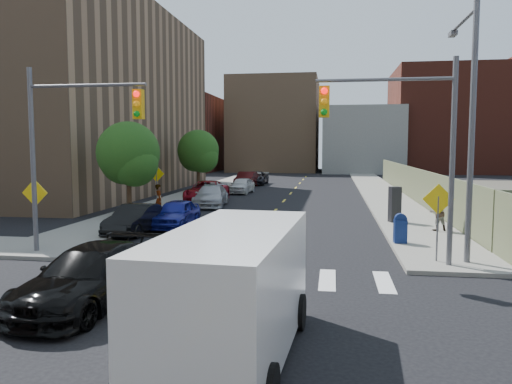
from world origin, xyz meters
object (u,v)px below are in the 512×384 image
(black_sedan, at_px, (91,276))
(cargo_van, at_px, (235,288))
(parked_car_blue, at_px, (176,214))
(parked_car_grey, at_px, (255,178))
(parked_car_red, at_px, (207,192))
(pedestrian_east, at_px, (438,212))
(payphone, at_px, (395,204))
(parked_car_silver, at_px, (211,196))
(parked_car_white, at_px, (242,185))
(mailbox, at_px, (400,229))
(parked_car_maroon, at_px, (246,179))
(pedestrian_west, at_px, (159,199))
(parked_car_black, at_px, (135,219))

(black_sedan, bearing_deg, cargo_van, -24.20)
(parked_car_blue, distance_m, parked_car_grey, 28.46)
(parked_car_red, relative_size, pedestrian_east, 3.28)
(parked_car_blue, xyz_separation_m, payphone, (11.04, 2.60, 0.37))
(parked_car_blue, xyz_separation_m, parked_car_grey, (-0.39, 28.46, 0.00))
(parked_car_red, height_order, parked_car_silver, parked_car_red)
(parked_car_white, xyz_separation_m, mailbox, (10.59, -21.66, 0.05))
(parked_car_silver, distance_m, parked_car_white, 9.55)
(parked_car_white, xyz_separation_m, cargo_van, (5.97, -33.14, 0.66))
(parked_car_maroon, xyz_separation_m, pedestrian_west, (-1.37, -21.58, 0.26))
(parked_car_blue, bearing_deg, payphone, 14.41)
(parked_car_black, xyz_separation_m, mailbox, (11.88, -1.14, 0.05))
(pedestrian_east, bearing_deg, parked_car_blue, -16.43)
(parked_car_grey, height_order, black_sedan, black_sedan)
(black_sedan, relative_size, mailbox, 4.30)
(payphone, relative_size, pedestrian_west, 1.05)
(parked_car_maroon, distance_m, mailbox, 30.35)
(parked_car_red, relative_size, black_sedan, 1.07)
(parked_car_grey, bearing_deg, parked_car_red, -93.33)
(parked_car_blue, bearing_deg, black_sedan, -80.98)
(parked_car_blue, bearing_deg, parked_car_grey, 91.97)
(cargo_van, relative_size, payphone, 3.10)
(parked_car_blue, distance_m, cargo_van, 15.88)
(parked_car_blue, height_order, pedestrian_east, pedestrian_east)
(parked_car_blue, distance_m, parked_car_silver, 8.90)
(parked_car_silver, relative_size, mailbox, 4.06)
(parked_car_silver, bearing_deg, payphone, -34.14)
(parked_car_red, xyz_separation_m, mailbox, (11.88, -14.51, -0.04))
(parked_car_black, distance_m, parked_car_grey, 30.57)
(parked_car_silver, relative_size, pedestrian_west, 2.81)
(parked_car_silver, relative_size, parked_car_grey, 0.97)
(parked_car_red, bearing_deg, parked_car_white, 77.16)
(parked_car_black, distance_m, parked_car_white, 20.57)
(parked_car_silver, xyz_separation_m, parked_car_grey, (-0.01, 19.57, -0.01))
(parked_car_red, distance_m, black_sedan, 23.75)
(parked_car_grey, distance_m, black_sedan, 40.79)
(parked_car_blue, bearing_deg, parked_car_white, 91.20)
(parked_car_white, height_order, cargo_van, cargo_van)
(parked_car_red, bearing_deg, parked_car_grey, 84.39)
(black_sedan, height_order, cargo_van, cargo_van)
(black_sedan, height_order, pedestrian_east, pedestrian_east)
(payphone, bearing_deg, pedestrian_east, -75.67)
(black_sedan, xyz_separation_m, mailbox, (8.89, 9.05, -0.02))
(parked_car_maroon, bearing_deg, mailbox, -65.35)
(parked_car_black, height_order, parked_car_white, parked_car_white)
(parked_car_white, bearing_deg, parked_car_maroon, 100.88)
(parked_car_red, bearing_deg, cargo_van, -76.99)
(parked_car_blue, height_order, parked_car_black, parked_car_blue)
(payphone, bearing_deg, parked_car_silver, 131.70)
(parked_car_blue, height_order, parked_car_red, parked_car_red)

